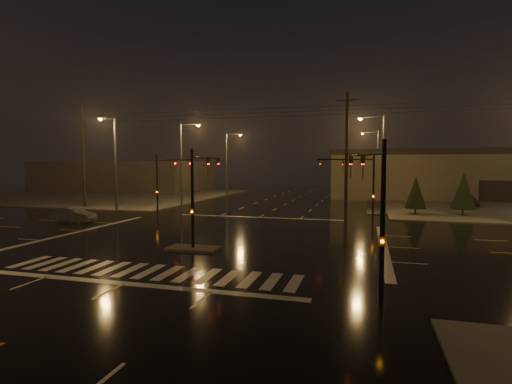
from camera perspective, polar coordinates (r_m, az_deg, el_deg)
ground at (r=27.95m, az=-5.57°, el=-6.53°), size 140.00×140.00×0.00m
sidewalk_nw at (r=68.65m, az=-20.09°, el=-0.44°), size 36.00×36.00×0.12m
median_island at (r=24.31m, az=-8.99°, el=-7.97°), size 3.00×1.60×0.15m
crosswalk at (r=20.01m, az=-15.04°, el=-10.89°), size 15.00×2.60×0.01m
stop_bar_near at (r=18.39m, az=-18.27°, el=-12.30°), size 16.00×0.50×0.01m
stop_bar_far at (r=38.28m, az=0.37°, el=-3.64°), size 16.00×0.50×0.01m
commercial_block at (r=81.21m, az=-18.09°, el=2.20°), size 30.00×18.00×5.60m
signal_mast_median at (r=24.67m, az=-8.19°, el=0.83°), size 0.25×4.59×6.00m
signal_mast_ne at (r=35.79m, az=14.85°, el=1.78°), size 4.84×1.86×6.00m
signal_mast_nw at (r=40.71m, az=-12.98°, el=2.07°), size 4.84×1.86×6.00m
signal_mast_se at (r=15.94m, az=16.61°, el=-1.18°), size 1.55×3.87×6.00m
streetlight_1 at (r=48.46m, az=-10.33°, el=4.78°), size 2.77×0.32×10.00m
streetlight_2 at (r=63.25m, az=-3.99°, el=4.64°), size 2.77×0.32×10.00m
streetlight_3 at (r=41.65m, az=17.33°, el=4.80°), size 2.77×0.32×10.00m
streetlight_4 at (r=61.64m, az=16.75°, el=4.50°), size 2.77×0.32×10.00m
streetlight_5 at (r=45.02m, az=-19.70°, el=4.67°), size 0.32×2.77×10.00m
utility_pole_0 at (r=50.88m, az=-23.42°, el=4.84°), size 2.20×0.32×12.00m
utility_pole_1 at (r=39.69m, az=12.81°, el=5.40°), size 2.20×0.32×12.00m
conifer_0 at (r=42.79m, az=21.84°, el=-0.02°), size 2.06×2.06×3.92m
conifer_1 at (r=43.90m, az=27.50°, el=0.16°), size 2.31×2.31×4.31m
car_parked at (r=54.03m, az=27.82°, el=-0.98°), size 2.11×4.95×1.67m
car_crossing at (r=38.62m, az=-24.67°, el=-2.96°), size 4.01×1.40×1.32m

